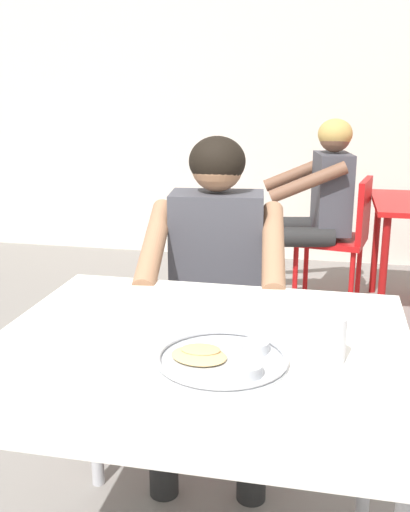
{
  "coord_description": "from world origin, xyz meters",
  "views": [
    {
      "loc": [
        0.33,
        -1.23,
        1.36
      ],
      "look_at": [
        -0.0,
        0.32,
        0.91
      ],
      "focal_mm": 41.88,
      "sensor_mm": 36.0,
      "label": 1
    }
  ],
  "objects": [
    {
      "name": "table_foreground",
      "position": [
        0.03,
        0.07,
        0.68
      ],
      "size": [
        1.03,
        0.92,
        0.76
      ],
      "color": "silver",
      "rests_on": "ground"
    },
    {
      "name": "back_wall",
      "position": [
        0.0,
        3.58,
        1.7
      ],
      "size": [
        12.0,
        0.12,
        3.4
      ],
      "primitive_type": "cube",
      "color": "silver",
      "rests_on": "ground"
    },
    {
      "name": "thali_tray",
      "position": [
        0.11,
        -0.02,
        0.77
      ],
      "size": [
        0.3,
        0.3,
        0.03
      ],
      "color": "#B7BABF",
      "rests_on": "table_foreground"
    },
    {
      "name": "drinking_cup",
      "position": [
        0.35,
        0.04,
        0.81
      ],
      "size": [
        0.06,
        0.06,
        0.11
      ],
      "color": "silver",
      "rests_on": "table_foreground"
    },
    {
      "name": "chair_foreground",
      "position": [
        -0.09,
        1.02,
        0.49
      ],
      "size": [
        0.46,
        0.46,
        0.86
      ],
      "color": "red",
      "rests_on": "ground"
    },
    {
      "name": "chair_red_left",
      "position": [
        0.42,
        2.47,
        0.48
      ],
      "size": [
        0.49,
        0.45,
        0.83
      ],
      "color": "red",
      "rests_on": "ground"
    },
    {
      "name": "patron_background",
      "position": [
        0.25,
        2.46,
        0.71
      ],
      "size": [
        0.6,
        0.56,
        1.18
      ],
      "color": "#252525",
      "rests_on": "ground"
    },
    {
      "name": "diner_foreground",
      "position": [
        -0.07,
        0.79,
        0.71
      ],
      "size": [
        0.54,
        0.58,
        1.19
      ],
      "color": "black",
      "rests_on": "ground"
    }
  ]
}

